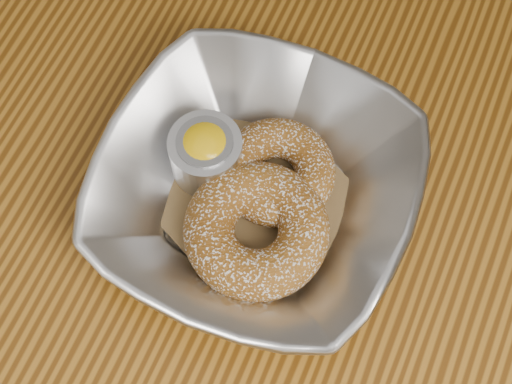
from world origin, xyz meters
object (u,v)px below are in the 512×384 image
at_px(table, 200,211).
at_px(donut_front, 256,230).
at_px(serving_bowl, 256,191).
at_px(ramekin, 206,153).
at_px(donut_back, 277,172).

bearing_deg(table, donut_front, -28.27).
height_order(table, serving_bowl, serving_bowl).
bearing_deg(ramekin, table, -171.93).
relative_size(donut_back, donut_front, 0.83).
bearing_deg(serving_bowl, ramekin, 164.51).
height_order(serving_bowl, donut_front, serving_bowl).
bearing_deg(ramekin, serving_bowl, -15.49).
distance_m(table, serving_bowl, 0.15).
distance_m(serving_bowl, ramekin, 0.05).
relative_size(serving_bowl, donut_front, 2.19).
relative_size(table, donut_back, 12.49).
relative_size(table, serving_bowl, 4.74).
bearing_deg(serving_bowl, donut_back, 71.90).
xyz_separation_m(donut_back, donut_front, (0.01, -0.05, 0.00)).
bearing_deg(table, donut_back, 9.83).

